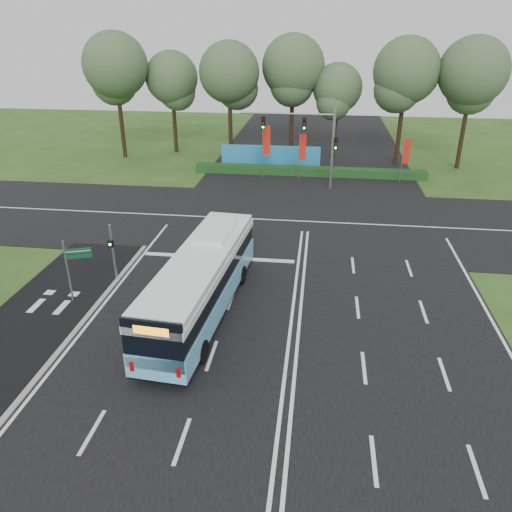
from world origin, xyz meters
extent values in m
plane|color=#2B4B19|center=(0.00, 0.00, 0.00)|extent=(120.00, 120.00, 0.00)
cube|color=black|center=(0.00, 0.00, 0.02)|extent=(20.00, 120.00, 0.04)
cube|color=black|center=(0.00, 12.00, 0.03)|extent=(120.00, 14.00, 0.05)
cube|color=black|center=(-12.50, -3.00, 0.03)|extent=(5.00, 18.00, 0.06)
cube|color=gray|center=(-10.10, -3.00, 0.06)|extent=(0.25, 18.00, 0.12)
cube|color=#62B7E2|center=(-4.48, -1.48, 1.09)|extent=(3.51, 12.39, 1.12)
cube|color=black|center=(-4.48, -1.48, 0.58)|extent=(3.48, 12.33, 0.31)
cube|color=black|center=(-4.48, -1.48, 2.11)|extent=(3.39, 12.20, 0.97)
cube|color=white|center=(-4.48, -1.48, 2.72)|extent=(3.51, 12.39, 0.36)
cube|color=white|center=(-4.48, -1.48, 3.08)|extent=(3.42, 11.90, 0.36)
cube|color=white|center=(-4.28, 1.06, 3.38)|extent=(1.87, 3.18, 0.25)
cube|color=black|center=(-4.96, -7.51, 2.16)|extent=(2.47, 0.32, 2.24)
cube|color=orange|center=(-4.97, -7.55, 2.87)|extent=(1.43, 0.17, 0.36)
cylinder|color=black|center=(-5.40, 2.07, 0.53)|extent=(0.37, 1.08, 1.06)
cylinder|color=black|center=(-3.02, 1.88, 0.53)|extent=(0.37, 1.08, 1.06)
cylinder|color=black|center=(-5.98, -5.24, 0.53)|extent=(0.37, 1.08, 1.06)
cylinder|color=black|center=(-3.60, -5.43, 0.53)|extent=(0.37, 1.08, 1.06)
cylinder|color=gray|center=(-10.20, 1.42, 1.70)|extent=(0.14, 0.14, 3.39)
cube|color=black|center=(-10.20, 1.24, 2.33)|extent=(0.27, 0.18, 0.39)
sphere|color=#19F233|center=(-10.20, 1.14, 2.33)|extent=(0.14, 0.14, 0.14)
cylinder|color=gray|center=(-11.55, -1.23, 1.73)|extent=(0.10, 0.10, 3.47)
cube|color=#0B4222|center=(-10.94, -1.01, 2.86)|extent=(1.25, 0.49, 0.26)
cube|color=#0B4222|center=(-10.94, -1.01, 2.56)|extent=(1.25, 0.49, 0.19)
cube|color=white|center=(-10.94, -1.05, 2.86)|extent=(1.15, 0.41, 0.03)
cylinder|color=gray|center=(-4.34, 23.06, 2.50)|extent=(0.08, 0.08, 5.00)
cube|color=red|center=(-3.98, 23.15, 3.56)|extent=(0.66, 0.19, 2.67)
cylinder|color=gray|center=(-0.92, 22.49, 2.21)|extent=(0.07, 0.07, 4.42)
cube|color=red|center=(-0.62, 22.62, 3.14)|extent=(0.56, 0.26, 2.36)
cylinder|color=gray|center=(8.35, 23.13, 2.07)|extent=(0.06, 0.06, 4.14)
cube|color=red|center=(8.63, 23.01, 2.94)|extent=(0.52, 0.25, 2.21)
cylinder|color=gray|center=(2.00, 20.50, 3.50)|extent=(0.24, 0.24, 7.00)
cylinder|color=gray|center=(-2.00, 20.50, 6.40)|extent=(8.00, 0.16, 0.16)
cube|color=black|center=(-0.50, 20.50, 5.60)|extent=(0.32, 0.28, 1.05)
cube|color=black|center=(-4.00, 20.50, 5.60)|extent=(0.32, 0.28, 1.05)
cube|color=black|center=(2.25, 20.50, 4.00)|extent=(0.32, 0.28, 1.05)
cube|color=#153B15|center=(0.00, 24.50, 0.40)|extent=(22.00, 1.20, 0.80)
cube|color=teal|center=(-4.00, 27.00, 1.10)|extent=(10.00, 0.30, 2.20)
cylinder|color=black|center=(-20.28, 29.36, 4.50)|extent=(0.44, 0.44, 9.00)
sphere|color=#3D5934|center=(-20.28, 29.36, 9.47)|extent=(6.63, 6.63, 6.63)
cylinder|color=black|center=(-15.30, 32.30, 3.82)|extent=(0.44, 0.44, 7.63)
sphere|color=#3D5934|center=(-15.30, 32.30, 8.03)|extent=(5.62, 5.62, 5.62)
cylinder|color=black|center=(-8.64, 30.29, 4.19)|extent=(0.44, 0.44, 8.38)
sphere|color=#3D5934|center=(-8.64, 30.29, 8.83)|extent=(6.18, 6.18, 6.18)
cylinder|color=black|center=(-2.28, 32.33, 4.42)|extent=(0.44, 0.44, 8.83)
sphere|color=#3D5934|center=(-2.28, 32.33, 9.30)|extent=(6.51, 6.51, 6.51)
cylinder|color=black|center=(2.38, 31.98, 3.45)|extent=(0.44, 0.44, 6.90)
sphere|color=#3D5934|center=(2.38, 31.98, 7.26)|extent=(5.09, 5.09, 5.09)
cylinder|color=black|center=(8.82, 29.98, 4.36)|extent=(0.44, 0.44, 8.72)
sphere|color=#3D5934|center=(8.82, 29.98, 9.18)|extent=(6.42, 6.42, 6.42)
cylinder|color=black|center=(14.77, 29.13, 4.39)|extent=(0.44, 0.44, 8.78)
sphere|color=#3D5934|center=(14.77, 29.13, 9.24)|extent=(6.47, 6.47, 6.47)
camera|label=1|loc=(0.95, -22.62, 13.31)|focal=35.00mm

